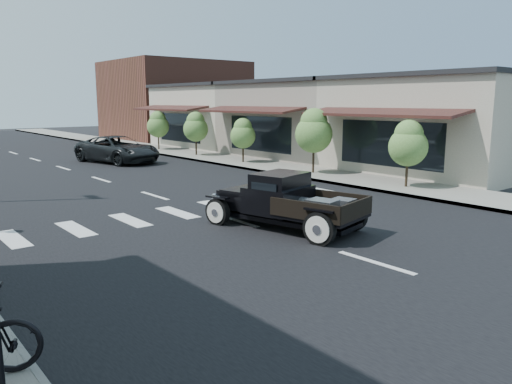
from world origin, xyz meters
TOP-DOWN VIEW (x-y plane):
  - ground at (0.00, 0.00)m, footprint 120.00×120.00m
  - road at (0.00, 15.00)m, footprint 14.00×80.00m
  - road_markings at (0.00, 10.00)m, footprint 12.00×60.00m
  - sidewalk_right at (8.50, 15.00)m, footprint 3.00×80.00m
  - storefront_near at (15.00, 4.00)m, footprint 10.00×9.00m
  - storefront_mid at (15.00, 13.00)m, footprint 10.00×9.00m
  - storefront_far at (15.00, 22.00)m, footprint 10.00×9.00m
  - far_building_right at (15.50, 32.00)m, footprint 11.00×10.00m
  - small_tree_a at (8.30, 1.89)m, footprint 1.51×1.51m
  - small_tree_b at (8.30, 6.99)m, footprint 1.73×1.73m
  - small_tree_c at (8.30, 12.38)m, footprint 1.39×1.39m
  - small_tree_d at (8.30, 17.17)m, footprint 1.54×1.54m
  - small_tree_e at (8.30, 22.03)m, footprint 1.53×1.53m
  - hotrod_pickup at (0.53, 0.45)m, footprint 3.11×4.90m
  - second_car at (3.28, 17.54)m, footprint 3.65×5.83m

SIDE VIEW (x-z plane):
  - ground at x=0.00m, z-range 0.00..0.00m
  - road_markings at x=0.00m, z-range -0.03..0.03m
  - road at x=0.00m, z-range 0.00..0.02m
  - sidewalk_right at x=8.50m, z-range 0.00..0.15m
  - second_car at x=3.28m, z-range 0.00..1.50m
  - hotrod_pickup at x=0.53m, z-range 0.00..1.57m
  - small_tree_c at x=8.30m, z-range 0.15..2.47m
  - small_tree_a at x=8.30m, z-range 0.15..2.67m
  - small_tree_e at x=8.30m, z-range 0.15..2.69m
  - small_tree_d at x=8.30m, z-range 0.15..2.72m
  - small_tree_b at x=8.30m, z-range 0.15..3.04m
  - storefront_near at x=15.00m, z-range 0.00..4.50m
  - storefront_mid at x=15.00m, z-range 0.00..4.50m
  - storefront_far at x=15.00m, z-range 0.00..4.50m
  - far_building_right at x=15.50m, z-range 0.00..7.00m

